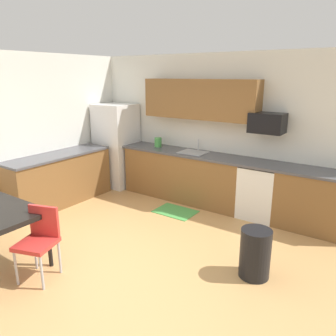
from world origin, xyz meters
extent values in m
plane|color=tan|center=(0.00, 0.00, 0.00)|extent=(12.00, 12.00, 0.00)
cube|color=silver|center=(0.00, 2.65, 1.35)|extent=(5.80, 0.10, 2.70)
cube|color=silver|center=(-2.65, 0.00, 1.35)|extent=(0.10, 5.80, 2.70)
cube|color=brown|center=(-0.54, 2.30, 0.45)|extent=(2.42, 0.60, 0.90)
cube|color=brown|center=(1.83, 2.30, 0.45)|extent=(1.13, 0.60, 0.90)
cube|color=brown|center=(-2.30, 0.80, 0.45)|extent=(0.60, 2.00, 0.90)
cube|color=#4C4C51|center=(0.00, 2.30, 0.92)|extent=(4.80, 0.64, 0.04)
cube|color=#4C4C51|center=(-2.30, 0.80, 0.92)|extent=(0.64, 2.00, 0.04)
cube|color=brown|center=(-0.30, 2.43, 1.90)|extent=(2.20, 0.34, 0.70)
cube|color=white|center=(-2.18, 2.22, 0.87)|extent=(0.76, 0.70, 1.74)
cube|color=white|center=(0.97, 2.30, 0.44)|extent=(0.60, 0.60, 0.88)
cube|color=black|center=(0.97, 2.30, 0.90)|extent=(0.60, 0.60, 0.03)
cube|color=black|center=(0.97, 2.40, 1.58)|extent=(0.54, 0.36, 0.32)
cube|color=#A5A8AD|center=(-0.33, 2.30, 0.88)|extent=(0.48, 0.40, 0.14)
cylinder|color=#B2B5BA|center=(-0.33, 2.48, 1.04)|extent=(0.02, 0.02, 0.24)
cylinder|color=black|center=(-0.65, -0.66, 0.34)|extent=(0.05, 0.05, 0.69)
cube|color=red|center=(-0.53, -0.90, 0.45)|extent=(0.51, 0.51, 0.05)
cube|color=red|center=(-0.58, -0.73, 0.65)|extent=(0.37, 0.16, 0.40)
cylinder|color=#B2B2B7|center=(-0.63, -1.12, 0.21)|extent=(0.03, 0.03, 0.42)
cylinder|color=#B2B2B7|center=(-0.31, -1.01, 0.21)|extent=(0.03, 0.03, 0.42)
cylinder|color=#B2B2B7|center=(-0.74, -0.80, 0.21)|extent=(0.03, 0.03, 0.42)
cylinder|color=#B2B2B7|center=(-0.42, -0.69, 0.21)|extent=(0.03, 0.03, 0.42)
cylinder|color=black|center=(1.53, 0.58, 0.30)|extent=(0.36, 0.36, 0.60)
cube|color=#4CA54C|center=(-0.29, 1.65, 0.01)|extent=(0.70, 0.50, 0.01)
cylinder|color=#4CA54C|center=(-1.17, 2.35, 1.02)|extent=(0.14, 0.14, 0.20)
camera|label=1|loc=(2.66, -2.85, 2.32)|focal=35.33mm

